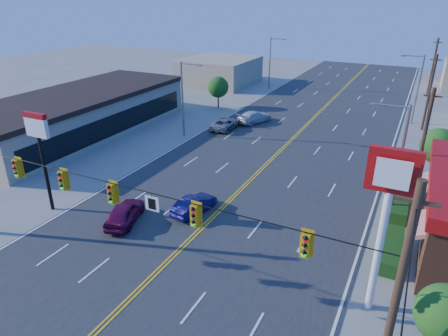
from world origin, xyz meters
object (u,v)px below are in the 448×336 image
at_px(car_silver, 225,124).
at_px(car_white, 254,117).
at_px(kfc_pylon, 388,201).
at_px(car_magenta, 125,213).
at_px(pizza_hut_sign, 40,142).
at_px(car_blue, 194,205).
at_px(signal_span, 131,208).

bearing_deg(car_silver, car_white, -118.47).
relative_size(kfc_pylon, car_magenta, 2.06).
height_order(pizza_hut_sign, car_white, pizza_hut_sign).
relative_size(pizza_hut_sign, car_magenta, 1.66).
xyz_separation_m(car_blue, car_silver, (-6.45, 17.92, 0.02)).
relative_size(car_white, car_silver, 1.03).
relative_size(car_blue, car_silver, 0.82).
distance_m(car_magenta, car_blue, 4.78).
distance_m(signal_span, car_magenta, 8.15).
distance_m(kfc_pylon, car_blue, 14.24).
bearing_deg(kfc_pylon, car_blue, 161.80).
height_order(signal_span, kfc_pylon, signal_span).
distance_m(car_blue, car_white, 22.16).
bearing_deg(car_magenta, car_silver, -99.81).
height_order(car_white, car_silver, car_white).
bearing_deg(kfc_pylon, car_white, 123.26).
bearing_deg(car_white, car_silver, 83.04).
height_order(signal_span, pizza_hut_sign, signal_span).
bearing_deg(signal_span, car_blue, 99.71).
height_order(car_magenta, car_silver, car_magenta).
xyz_separation_m(car_blue, car_white, (-4.43, 21.72, 0.07)).
bearing_deg(car_blue, car_silver, -59.60).
bearing_deg(pizza_hut_sign, kfc_pylon, 0.00).
bearing_deg(signal_span, car_silver, 106.76).
bearing_deg(car_silver, pizza_hut_sign, 81.71).
bearing_deg(pizza_hut_sign, signal_span, -20.19).
distance_m(kfc_pylon, car_white, 31.35).
height_order(car_blue, car_white, car_white).
distance_m(signal_span, car_blue, 9.27).
height_order(kfc_pylon, pizza_hut_sign, kfc_pylon).
bearing_deg(car_silver, signal_span, 106.33).
bearing_deg(car_blue, car_magenta, 52.32).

